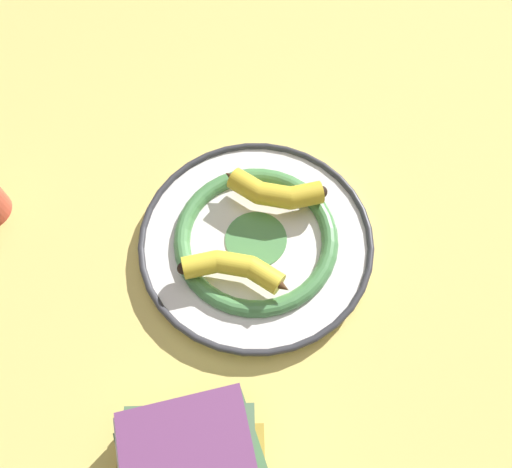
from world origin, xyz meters
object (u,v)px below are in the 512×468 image
banana_a (235,268)px  banana_b (273,192)px  decorative_bowl (256,240)px  book_stack (191,467)px

banana_a → banana_b: size_ratio=0.99×
decorative_bowl → banana_b: banana_b is taller
banana_b → book_stack: size_ratio=0.78×
book_stack → banana_b: bearing=-116.7°
decorative_bowl → banana_a: (0.07, -0.01, 0.04)m
banana_a → banana_b: banana_b is taller
decorative_bowl → banana_b: bearing=174.5°
decorative_bowl → banana_a: 0.08m
decorative_bowl → book_stack: book_stack is taller
banana_a → decorative_bowl: bearing=-104.8°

